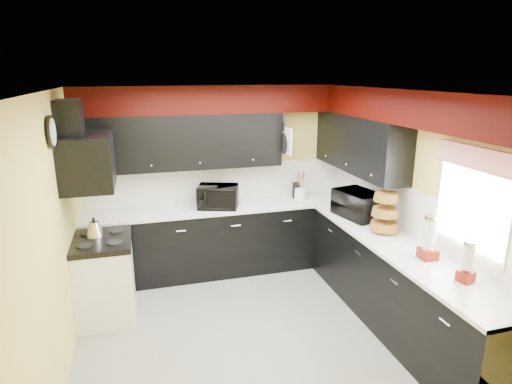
% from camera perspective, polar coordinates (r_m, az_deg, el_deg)
% --- Properties ---
extents(ground, '(3.60, 3.60, 0.00)m').
position_cam_1_polar(ground, '(4.80, -0.41, -17.91)').
color(ground, gray).
rests_on(ground, ground).
extents(wall_back, '(3.60, 0.06, 2.50)m').
position_cam_1_polar(wall_back, '(5.92, -5.02, 1.90)').
color(wall_back, '#E0C666').
rests_on(wall_back, ground).
extents(wall_right, '(0.06, 3.60, 2.50)m').
position_cam_1_polar(wall_right, '(5.00, 19.90, -1.62)').
color(wall_right, '#E0C666').
rests_on(wall_right, ground).
extents(wall_left, '(0.06, 3.60, 2.50)m').
position_cam_1_polar(wall_left, '(4.18, -25.14, -5.57)').
color(wall_left, '#E0C666').
rests_on(wall_left, ground).
extents(ceiling, '(3.60, 3.60, 0.06)m').
position_cam_1_polar(ceiling, '(4.00, -0.48, 13.44)').
color(ceiling, white).
rests_on(ceiling, wall_back).
extents(cab_back, '(3.60, 0.60, 0.90)m').
position_cam_1_polar(cab_back, '(5.89, -4.29, -6.36)').
color(cab_back, black).
rests_on(cab_back, ground).
extents(cab_right, '(0.60, 3.00, 0.90)m').
position_cam_1_polar(cab_right, '(4.90, 18.13, -11.91)').
color(cab_right, black).
rests_on(cab_right, ground).
extents(counter_back, '(3.62, 0.64, 0.04)m').
position_cam_1_polar(counter_back, '(5.73, -4.38, -2.00)').
color(counter_back, white).
rests_on(counter_back, cab_back).
extents(counter_right, '(0.64, 3.02, 0.04)m').
position_cam_1_polar(counter_right, '(4.71, 18.61, -6.82)').
color(counter_right, white).
rests_on(counter_right, cab_right).
extents(splash_back, '(3.60, 0.02, 0.50)m').
position_cam_1_polar(splash_back, '(5.93, -4.99, 1.31)').
color(splash_back, white).
rests_on(splash_back, counter_back).
extents(splash_right, '(0.02, 3.60, 0.50)m').
position_cam_1_polar(splash_right, '(5.01, 19.74, -2.29)').
color(splash_right, white).
rests_on(splash_right, counter_right).
extents(upper_back, '(2.60, 0.35, 0.70)m').
position_cam_1_polar(upper_back, '(5.58, -9.90, 6.62)').
color(upper_back, black).
rests_on(upper_back, wall_back).
extents(upper_right, '(0.35, 1.80, 0.70)m').
position_cam_1_polar(upper_right, '(5.53, 13.58, 6.33)').
color(upper_right, black).
rests_on(upper_right, wall_right).
extents(soffit_back, '(3.60, 0.36, 0.35)m').
position_cam_1_polar(soffit_back, '(5.59, -4.94, 12.23)').
color(soffit_back, black).
rests_on(soffit_back, wall_back).
extents(soffit_right, '(0.36, 3.24, 0.35)m').
position_cam_1_polar(soffit_right, '(4.56, 20.60, 10.53)').
color(soffit_right, black).
rests_on(soffit_right, wall_right).
extents(stove, '(0.60, 0.75, 0.86)m').
position_cam_1_polar(stove, '(5.14, -19.44, -10.96)').
color(stove, white).
rests_on(stove, ground).
extents(cooktop, '(0.62, 0.77, 0.06)m').
position_cam_1_polar(cooktop, '(4.96, -19.92, -6.19)').
color(cooktop, black).
rests_on(cooktop, stove).
extents(hood, '(0.50, 0.78, 0.55)m').
position_cam_1_polar(hood, '(4.72, -21.53, 3.88)').
color(hood, black).
rests_on(hood, wall_left).
extents(hood_duct, '(0.24, 0.40, 0.40)m').
position_cam_1_polar(hood_duct, '(4.67, -23.64, 8.78)').
color(hood_duct, black).
rests_on(hood_duct, wall_left).
extents(window, '(0.03, 0.86, 0.96)m').
position_cam_1_polar(window, '(4.24, 27.04, -1.20)').
color(window, white).
rests_on(window, wall_right).
extents(valance, '(0.04, 0.88, 0.20)m').
position_cam_1_polar(valance, '(4.12, 27.16, 4.07)').
color(valance, red).
rests_on(valance, wall_right).
extents(pan_top, '(0.03, 0.22, 0.40)m').
position_cam_1_polar(pan_top, '(5.76, 3.41, 9.12)').
color(pan_top, black).
rests_on(pan_top, upper_back).
extents(pan_mid, '(0.03, 0.28, 0.46)m').
position_cam_1_polar(pan_mid, '(5.67, 3.80, 6.46)').
color(pan_mid, black).
rests_on(pan_mid, upper_back).
extents(pan_low, '(0.03, 0.24, 0.42)m').
position_cam_1_polar(pan_low, '(5.92, 2.96, 6.57)').
color(pan_low, black).
rests_on(pan_low, upper_back).
extents(cut_board, '(0.03, 0.26, 0.35)m').
position_cam_1_polar(cut_board, '(5.56, 4.32, 6.78)').
color(cut_board, white).
rests_on(cut_board, upper_back).
extents(baskets, '(0.27, 0.27, 0.50)m').
position_cam_1_polar(baskets, '(4.91, 16.81, -2.53)').
color(baskets, brown).
rests_on(baskets, upper_right).
extents(clock, '(0.03, 0.30, 0.30)m').
position_cam_1_polar(clock, '(4.20, -25.64, 7.23)').
color(clock, black).
rests_on(clock, wall_left).
extents(deco_plate, '(0.03, 0.24, 0.24)m').
position_cam_1_polar(deco_plate, '(4.52, 23.33, 9.26)').
color(deco_plate, white).
rests_on(deco_plate, wall_right).
extents(toaster_oven, '(0.62, 0.57, 0.29)m').
position_cam_1_polar(toaster_oven, '(5.61, -5.10, -0.62)').
color(toaster_oven, black).
rests_on(toaster_oven, counter_back).
extents(microwave, '(0.51, 0.66, 0.32)m').
position_cam_1_polar(microwave, '(5.37, 13.48, -1.60)').
color(microwave, black).
rests_on(microwave, counter_right).
extents(utensil_crock, '(0.19, 0.19, 0.17)m').
position_cam_1_polar(utensil_crock, '(6.00, 5.93, -0.16)').
color(utensil_crock, white).
rests_on(utensil_crock, counter_back).
extents(knife_block, '(0.13, 0.16, 0.21)m').
position_cam_1_polar(knife_block, '(6.05, 5.34, 0.17)').
color(knife_block, black).
rests_on(knife_block, counter_back).
extents(kettle, '(0.21, 0.21, 0.16)m').
position_cam_1_polar(kettle, '(5.02, -20.73, -4.62)').
color(kettle, '#B2B1B6').
rests_on(kettle, cooktop).
extents(dispenser_a, '(0.16, 0.16, 0.41)m').
position_cam_1_polar(dispenser_a, '(4.37, 22.11, -5.76)').
color(dispenser_a, '#57010D').
rests_on(dispenser_a, counter_right).
extents(dispenser_b, '(0.15, 0.15, 0.32)m').
position_cam_1_polar(dispenser_b, '(4.05, 26.34, -8.61)').
color(dispenser_b, '#590806').
rests_on(dispenser_b, counter_right).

